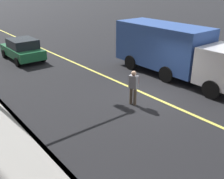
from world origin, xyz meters
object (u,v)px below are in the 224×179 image
(pedestrian_with_backpack, at_px, (134,85))
(truck_blue, at_px, (175,50))
(car_green, at_px, (23,49))
(traffic_light_mast, at_px, (13,12))

(pedestrian_with_backpack, bearing_deg, truck_blue, -72.91)
(car_green, height_order, pedestrian_with_backpack, pedestrian_with_backpack)
(car_green, bearing_deg, pedestrian_with_backpack, -173.40)
(pedestrian_with_backpack, xyz_separation_m, traffic_light_mast, (4.36, 3.33, 2.98))
(pedestrian_with_backpack, relative_size, traffic_light_mast, 0.28)
(car_green, distance_m, pedestrian_with_backpack, 10.06)
(truck_blue, distance_m, pedestrian_with_backpack, 4.67)
(car_green, relative_size, traffic_light_mast, 0.70)
(car_green, distance_m, truck_blue, 10.31)
(car_green, distance_m, traffic_light_mast, 6.81)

